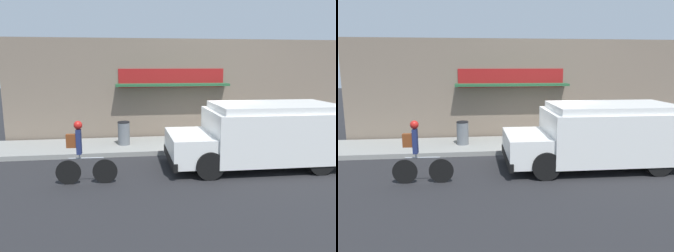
# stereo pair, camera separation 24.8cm
# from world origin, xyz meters

# --- Properties ---
(ground_plane) EXTENTS (70.00, 70.00, 0.00)m
(ground_plane) POSITION_xyz_m (0.00, 0.00, 0.00)
(ground_plane) COLOR #232326
(sidewalk) EXTENTS (28.00, 2.42, 0.17)m
(sidewalk) POSITION_xyz_m (0.00, 1.21, 0.08)
(sidewalk) COLOR gray
(sidewalk) RESTS_ON ground_plane
(storefront) EXTENTS (15.15, 0.86, 4.21)m
(storefront) POSITION_xyz_m (-0.03, 2.61, 2.12)
(storefront) COLOR #756656
(storefront) RESTS_ON ground_plane
(school_bus) EXTENTS (5.39, 2.87, 1.98)m
(school_bus) POSITION_xyz_m (1.47, -1.57, 1.04)
(school_bus) COLOR white
(school_bus) RESTS_ON ground_plane
(cyclist) EXTENTS (1.64, 0.23, 1.73)m
(cyclist) POSITION_xyz_m (-3.97, -2.46, 0.85)
(cyclist) COLOR black
(cyclist) RESTS_ON ground_plane
(trash_bin) EXTENTS (0.45, 0.45, 0.88)m
(trash_bin) POSITION_xyz_m (-2.84, 1.15, 0.61)
(trash_bin) COLOR slate
(trash_bin) RESTS_ON sidewalk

